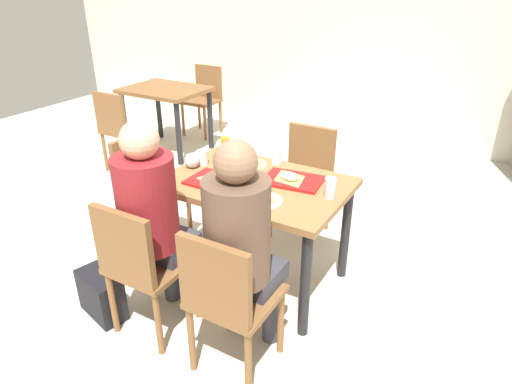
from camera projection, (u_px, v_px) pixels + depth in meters
ground_plane at (256, 278)px, 3.11m from camera, size 10.00×10.00×0.02m
back_wall at (401, 21)px, 4.97m from camera, size 10.00×0.10×2.80m
main_table at (256, 196)px, 2.83m from camera, size 1.12×0.76×0.73m
chair_near_left at (140, 262)px, 2.42m from camera, size 0.40×0.40×0.85m
chair_near_right at (227, 296)px, 2.16m from camera, size 0.40×0.40×0.85m
chair_far_side at (305, 173)px, 3.48m from camera, size 0.40×0.40×0.85m
chair_left_end at (145, 183)px, 3.31m from camera, size 0.40×0.40×0.85m
person_in_red at (153, 211)px, 2.42m from camera, size 0.32×0.42×1.26m
person_in_brown_jacket at (241, 239)px, 2.16m from camera, size 0.32×0.42×1.26m
tray_red_near at (218, 181)px, 2.76m from camera, size 0.36×0.26×0.02m
tray_red_far at (293, 180)px, 2.78m from camera, size 0.39×0.30×0.02m
paper_plate_center at (250, 164)px, 3.02m from camera, size 0.22×0.22×0.01m
paper_plate_near_edge at (263, 201)px, 2.54m from camera, size 0.22×0.22×0.01m
pizza_slice_a at (216, 178)px, 2.77m from camera, size 0.22×0.20×0.02m
pizza_slice_b at (290, 177)px, 2.78m from camera, size 0.25×0.25×0.02m
pizza_slice_c at (249, 163)px, 3.01m from camera, size 0.28×0.27×0.02m
pizza_slice_d at (258, 198)px, 2.54m from camera, size 0.20×0.20×0.02m
plastic_cup_a at (277, 156)px, 3.02m from camera, size 0.07×0.07×0.10m
plastic_cup_b at (231, 196)px, 2.49m from camera, size 0.07×0.07×0.10m
plastic_cup_c at (202, 157)px, 3.00m from camera, size 0.07×0.07×0.10m
soda_can at (330, 188)px, 2.55m from camera, size 0.07×0.07×0.12m
condiment_bottle at (225, 148)px, 3.07m from camera, size 0.06×0.06×0.16m
foil_bundle at (192, 160)px, 2.96m from camera, size 0.10×0.10×0.10m
handbag at (101, 295)px, 2.72m from camera, size 0.35×0.24×0.28m
background_table at (166, 99)px, 5.05m from camera, size 0.90×0.70×0.73m
background_chair_near at (119, 126)px, 4.53m from camera, size 0.40×0.40×0.85m
background_chair_far at (205, 95)px, 5.67m from camera, size 0.40×0.40×0.85m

